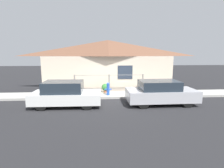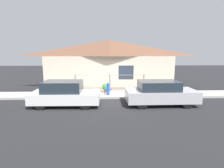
{
  "view_description": "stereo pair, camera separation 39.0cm",
  "coord_description": "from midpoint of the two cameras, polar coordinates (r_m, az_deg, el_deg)",
  "views": [
    {
      "loc": [
        -0.66,
        -10.55,
        2.83
      ],
      "look_at": [
        0.11,
        0.3,
        0.9
      ],
      "focal_mm": 28.0,
      "sensor_mm": 36.0,
      "label": 1
    },
    {
      "loc": [
        -0.27,
        -10.57,
        2.83
      ],
      "look_at": [
        0.11,
        0.3,
        0.9
      ],
      "focal_mm": 28.0,
      "sensor_mm": 36.0,
      "label": 2
    }
  ],
  "objects": [
    {
      "name": "ground_plane",
      "position": [
        10.95,
        0.52,
        -4.92
      ],
      "size": [
        60.0,
        60.0,
        0.0
      ],
      "primitive_type": "plane",
      "color": "#262628"
    },
    {
      "name": "sidewalk",
      "position": [
        11.74,
        0.34,
        -3.54
      ],
      "size": [
        24.0,
        1.67,
        0.14
      ],
      "color": "#B2AFA8",
      "rests_on": "ground_plane"
    },
    {
      "name": "house",
      "position": [
        13.77,
        -0.04,
        10.84
      ],
      "size": [
        10.08,
        2.23,
        3.82
      ],
      "color": "beige",
      "rests_on": "ground_plane"
    },
    {
      "name": "fence",
      "position": [
        12.26,
        0.22,
        0.58
      ],
      "size": [
        4.9,
        0.1,
        1.22
      ],
      "color": "gray",
      "rests_on": "sidewalk"
    },
    {
      "name": "car_left",
      "position": [
        9.74,
        -14.0,
        -3.07
      ],
      "size": [
        3.68,
        1.68,
        1.35
      ],
      "rotation": [
        0.0,
        0.0,
        -0.02
      ],
      "color": "white",
      "rests_on": "ground_plane"
    },
    {
      "name": "car_right",
      "position": [
        10.04,
        16.5,
        -2.79
      ],
      "size": [
        3.84,
        1.71,
        1.33
      ],
      "rotation": [
        0.0,
        0.0,
        0.01
      ],
      "color": "#B7B7BC",
      "rests_on": "ground_plane"
    },
    {
      "name": "fire_hydrant",
      "position": [
        11.28,
        -0.26,
        -1.5
      ],
      "size": [
        0.44,
        0.2,
        0.82
      ],
      "color": "blue",
      "rests_on": "sidewalk"
    },
    {
      "name": "potted_plant_near_hydrant",
      "position": [
        12.04,
        -1.15,
        -1.11
      ],
      "size": [
        0.49,
        0.49,
        0.62
      ],
      "color": "#9E5638",
      "rests_on": "sidewalk"
    }
  ]
}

